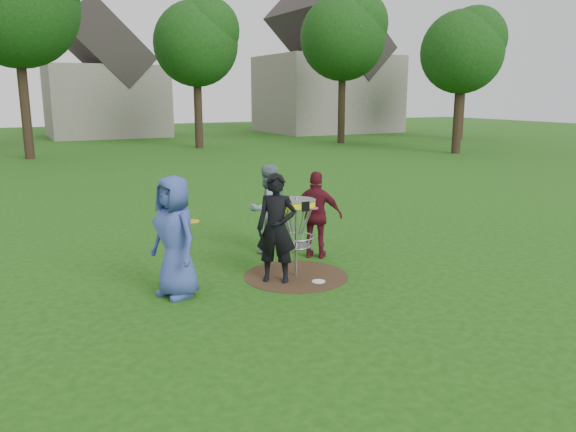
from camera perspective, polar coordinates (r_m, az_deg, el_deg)
name	(u,v)px	position (r m, az deg, el deg)	size (l,w,h in m)	color
ground	(296,276)	(9.71, 0.82, -6.11)	(100.00, 100.00, 0.00)	#19470F
dirt_patch	(296,276)	(9.71, 0.82, -6.09)	(1.80, 1.80, 0.01)	#47331E
player_blue	(175,237)	(8.71, -11.42, -2.09)	(0.92, 0.60, 1.88)	#384A9B
player_black	(276,228)	(9.21, -1.18, -1.27)	(0.66, 0.44, 1.82)	black
player_grey	(268,209)	(10.94, -2.08, 0.72)	(0.85, 0.66, 1.74)	slate
player_maroon	(317,215)	(10.60, 2.92, 0.10)	(0.97, 0.40, 1.66)	#57141F
disc_on_grass	(319,282)	(9.42, 3.13, -6.67)	(0.22, 0.22, 0.02)	white
disc_golf_basket	(296,218)	(9.44, 0.84, -0.23)	(0.66, 0.67, 1.38)	#9EA0A5
held_discs	(269,211)	(9.72, -1.92, 0.55)	(2.70, 1.55, 0.16)	yellow
tree_row	(98,25)	(29.35, -18.73, 17.86)	(51.20, 17.42, 9.90)	#38281C
house_row	(135,78)	(42.20, -15.28, 13.38)	(44.50, 10.65, 11.62)	gray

